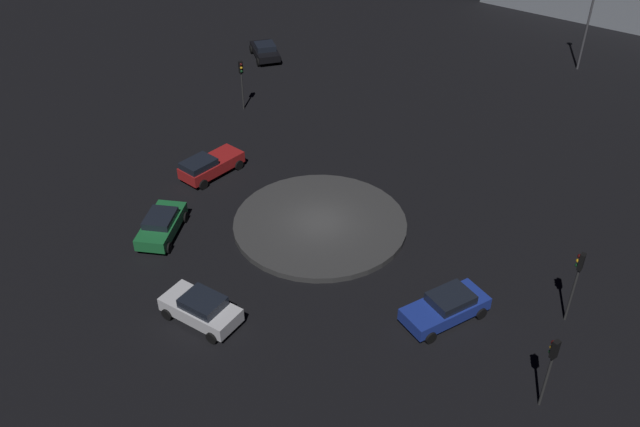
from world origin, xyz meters
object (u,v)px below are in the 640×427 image
Objects in this scene: traffic_light_south at (241,76)px; car_black at (265,50)px; car_red at (209,165)px; traffic_light_northwest at (577,274)px; car_green at (161,225)px; car_blue at (446,307)px; car_white at (201,308)px; traffic_light_north at (551,360)px; streetlamp_southwest at (592,8)px.

car_black is at bearing 152.75° from traffic_light_south.
traffic_light_northwest is at bearing -83.60° from car_red.
car_green is at bearing 154.18° from car_black.
traffic_light_northwest reaches higher than car_green.
car_red is 18.66m from car_blue.
traffic_light_north is at bearing -165.17° from car_white.
car_green is at bearing -155.68° from car_red.
car_black is at bearing -23.70° from streetlamp_southwest.
traffic_light_south is at bearing -2.61° from car_green.
traffic_light_north is (-1.35, 40.04, 2.01)m from car_black.
car_white is 22.73m from traffic_light_south.
car_blue is 6.47m from traffic_light_north.
traffic_light_northwest reaches higher than traffic_light_south.
car_red is 1.10× the size of car_black.
car_white is at bearing -145.79° from car_green.
car_black is 0.50× the size of streetlamp_southwest.
car_white is (-0.85, 7.54, 0.04)m from car_green.
car_white is at bearing -30.41° from car_blue.
car_white is at bearing 35.13° from traffic_light_north.
traffic_light_south is 28.90m from streetlamp_southwest.
traffic_light_south reaches higher than car_blue.
traffic_light_south is (4.04, -25.19, 2.00)m from car_blue.
streetlamp_southwest reaches higher than car_red.
car_red is 6.64m from car_green.
car_red is at bearing -29.25° from traffic_light_south.
car_blue is 34.05m from car_black.
car_green is 16.24m from traffic_light_south.
car_red is at bearing -50.84° from car_white.
car_blue is 1.21× the size of traffic_light_north.
traffic_light_north is 5.77m from traffic_light_northwest.
car_blue is 0.57× the size of streetlamp_southwest.
car_black is 9.97m from traffic_light_south.
car_red reaches higher than car_blue.
traffic_light_south is at bearing -3.87° from streetlamp_southwest.
car_black is (-0.07, -34.05, -0.02)m from car_blue.
car_blue is 1.13× the size of traffic_light_northwest.
car_green is at bearing 17.97° from streetlamp_southwest.
car_blue is at bearing -146.09° from car_white.
streetlamp_southwest is at bearing -99.37° from car_white.
car_blue is at bearing -105.03° from car_green.
car_blue is 25.59m from traffic_light_south.
car_green is at bearing -54.92° from car_blue.
car_green is 16.61m from car_blue.
car_black is at bearing -29.98° from traffic_light_northwest.
car_white is 1.10× the size of traffic_light_north.
traffic_light_south is at bearing -7.57° from traffic_light_north.
car_red reaches higher than car_black.
car_red is 24.77m from traffic_light_north.
car_white is at bearing -133.28° from car_red.
car_blue reaches higher than car_black.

